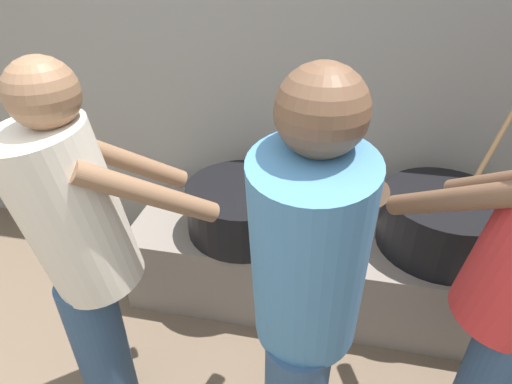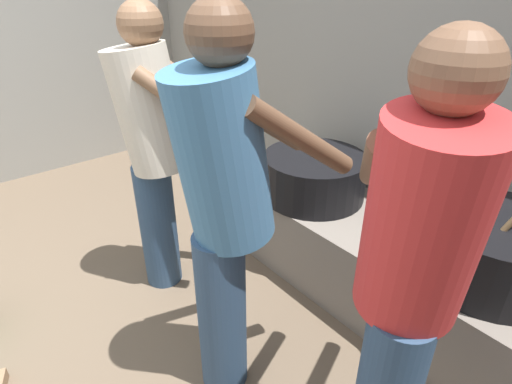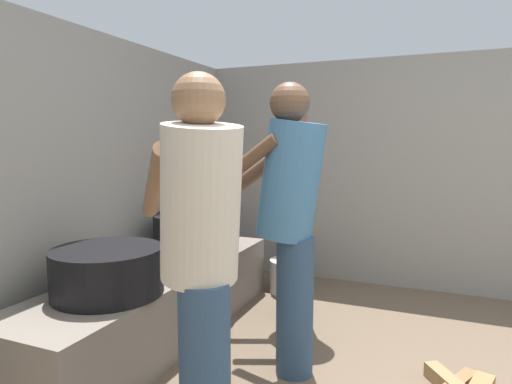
{
  "view_description": "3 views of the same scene",
  "coord_description": "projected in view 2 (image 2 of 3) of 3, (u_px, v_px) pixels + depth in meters",
  "views": [
    {
      "loc": [
        0.56,
        0.07,
        1.78
      ],
      "look_at": [
        0.28,
        1.46,
        0.89
      ],
      "focal_mm": 29.27,
      "sensor_mm": 36.0,
      "label": 1
    },
    {
      "loc": [
        1.59,
        0.2,
        1.62
      ],
      "look_at": [
        0.52,
        1.07,
        0.87
      ],
      "focal_mm": 29.08,
      "sensor_mm": 36.0,
      "label": 2
    },
    {
      "loc": [
        -1.65,
        0.2,
        1.26
      ],
      "look_at": [
        0.81,
        1.23,
        0.95
      ],
      "focal_mm": 30.82,
      "sensor_mm": 36.0,
      "label": 3
    }
  ],
  "objects": [
    {
      "name": "cook_in_cream_shirt",
      "position": [
        154.0,
        142.0,
        2.05
      ],
      "size": [
        0.68,
        0.67,
        1.51
      ],
      "color": "navy",
      "rests_on": "ground_plane"
    },
    {
      "name": "cook_in_red_shirt",
      "position": [
        411.0,
        274.0,
        1.16
      ],
      "size": [
        0.64,
        0.71,
        1.53
      ],
      "color": "navy",
      "rests_on": "ground_plane"
    },
    {
      "name": "cooking_pot_secondary",
      "position": [
        314.0,
        176.0,
        2.38
      ],
      "size": [
        0.59,
        0.59,
        0.25
      ],
      "color": "black",
      "rests_on": "hearth_ledge"
    },
    {
      "name": "block_enclosure_rear",
      "position": [
        362.0,
        85.0,
        2.59
      ],
      "size": [
        4.89,
        0.2,
        1.96
      ],
      "primitive_type": "cube",
      "color": "gray",
      "rests_on": "ground_plane"
    },
    {
      "name": "cooking_pot_main",
      "position": [
        492.0,
        249.0,
        1.73
      ],
      "size": [
        0.59,
        0.59,
        0.74
      ],
      "color": "black",
      "rests_on": "hearth_ledge"
    },
    {
      "name": "hearth_ledge",
      "position": [
        379.0,
        264.0,
        2.22
      ],
      "size": [
        2.17,
        0.6,
        0.44
      ],
      "primitive_type": "cube",
      "color": "slate",
      "rests_on": "ground_plane"
    },
    {
      "name": "cook_in_blue_shirt",
      "position": [
        224.0,
        202.0,
        1.47
      ],
      "size": [
        0.39,
        0.68,
        1.56
      ],
      "color": "navy",
      "rests_on": "ground_plane"
    }
  ]
}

